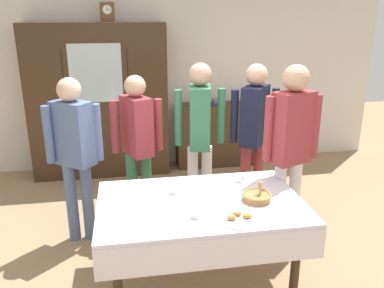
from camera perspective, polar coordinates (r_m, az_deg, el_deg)
ground_plane at (r=3.74m, az=0.54°, el=-16.81°), size 12.00×12.00×0.00m
back_wall at (r=5.74m, az=-4.21°, el=10.25°), size 6.40×0.10×2.70m
dining_table at (r=3.21m, az=1.34°, el=-10.00°), size 1.63×1.05×0.72m
wall_cabinet at (r=5.49m, az=-13.25°, el=5.99°), size 1.81×0.46×2.05m
mantel_clock at (r=5.36m, az=-12.11°, el=18.11°), size 0.18×0.11×0.24m
bookshelf_low at (r=5.82m, az=3.52°, el=1.38°), size 1.17×0.35×0.92m
book_stack at (r=5.69m, az=3.62°, el=6.08°), size 0.18×0.20×0.06m
tea_cup_mid_left at (r=3.55m, az=6.97°, el=-5.09°), size 0.13×0.13×0.06m
tea_cup_near_right at (r=3.30m, az=-2.44°, el=-6.77°), size 0.13×0.13×0.06m
tea_cup_front_edge at (r=2.93m, az=0.74°, el=-10.18°), size 0.13×0.13×0.06m
bread_basket at (r=3.23m, az=9.32°, el=-7.47°), size 0.24×0.24×0.16m
pastry_plate at (r=2.93m, az=6.85°, el=-10.65°), size 0.28×0.28×0.05m
spoon_far_right at (r=3.21m, az=-9.52°, el=-8.25°), size 0.12×0.02×0.01m
spoon_mid_left at (r=2.96m, az=-5.00°, el=-10.48°), size 0.12×0.02×0.01m
spoon_near_right at (r=2.90m, az=-8.78°, el=-11.36°), size 0.12×0.02×0.01m
person_behind_table_right at (r=4.03m, az=1.15°, el=2.31°), size 0.52×0.39×1.70m
person_near_right_end at (r=3.84m, az=-16.60°, el=-0.23°), size 0.52×0.38×1.62m
person_behind_table_left at (r=4.21m, az=8.94°, el=2.53°), size 0.52×0.41×1.67m
person_beside_shelf at (r=4.03m, az=-7.90°, el=0.99°), size 0.52×0.41×1.59m
person_by_cabinet at (r=3.65m, az=14.10°, el=0.55°), size 0.52×0.32×1.74m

